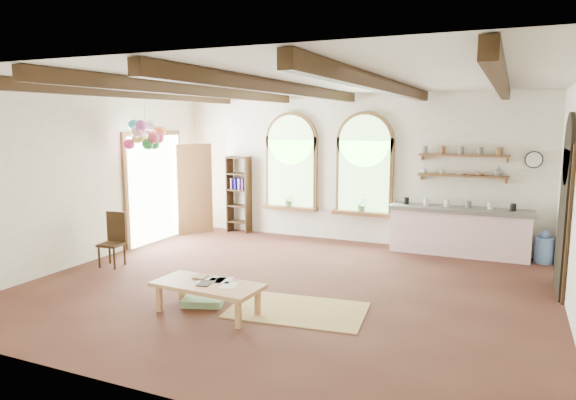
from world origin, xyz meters
The scene contains 27 objects.
floor centered at (0.00, 0.00, 0.00)m, with size 8.00×8.00×0.00m, color #552F23.
ceiling_beams centered at (0.00, 0.00, 3.10)m, with size 6.20×6.80×0.18m, color #342010, non-canonical shape.
window_left centered at (-1.40, 3.43, 1.63)m, with size 1.30×0.28×2.20m.
window_right centered at (0.30, 3.43, 1.63)m, with size 1.30×0.28×2.20m.
left_doorway centered at (-3.95, 1.80, 1.15)m, with size 0.10×1.90×2.50m, color brown.
right_doorway centered at (3.95, 1.50, 1.10)m, with size 0.10×1.30×2.40m, color black.
kitchen_counter centered at (2.30, 3.20, 0.48)m, with size 2.68×0.62×0.94m.
wall_shelf_lower centered at (2.30, 3.38, 1.55)m, with size 1.70×0.24×0.04m, color brown.
wall_shelf_upper centered at (2.30, 3.38, 1.95)m, with size 1.70×0.24×0.04m, color brown.
wall_clock centered at (3.55, 3.45, 1.90)m, with size 0.32×0.32×0.04m, color black.
bookshelf centered at (-2.70, 3.32, 0.90)m, with size 0.53×0.32×1.80m.
coffee_table centered at (-0.51, -1.48, 0.38)m, with size 1.54×0.77×0.43m.
side_chair centered at (-3.37, -0.19, 0.28)m, with size 0.44×0.44×0.98m.
floor_mat centered at (0.57, -0.89, 0.01)m, with size 1.87×1.16×0.02m, color tan.
floor_cushion centered at (-0.80, -1.13, 0.05)m, with size 0.58×0.58×0.10m, color #759C6C.
water_jug_a centered at (3.10, 3.20, 0.28)m, with size 0.33×0.33×0.64m.
water_jug_b centered at (3.82, 3.20, 0.27)m, with size 0.32×0.32×0.63m.
balloon_cluster centered at (-3.41, 0.90, 2.33)m, with size 0.70×0.79×1.14m.
table_book centered at (-0.83, -1.30, 0.44)m, with size 0.18×0.25×0.02m, color olive.
tablet centered at (-0.54, -1.52, 0.43)m, with size 0.17×0.24×0.01m, color black.
potted_plant_left centered at (-1.40, 3.32, 0.85)m, with size 0.27×0.23×0.30m, color #598C4C.
potted_plant_right centered at (0.30, 3.32, 0.85)m, with size 0.27×0.23×0.30m, color #598C4C.
shelf_cup_a centered at (1.55, 3.38, 1.62)m, with size 0.12×0.10×0.10m, color white.
shelf_cup_b centered at (1.90, 3.38, 1.62)m, with size 0.10×0.10×0.09m, color beige.
shelf_bowl_a centered at (2.25, 3.38, 1.60)m, with size 0.22×0.22×0.05m, color beige.
shelf_bowl_b centered at (2.60, 3.38, 1.60)m, with size 0.20×0.20×0.06m, color #8C664C.
shelf_vase centered at (2.95, 3.38, 1.67)m, with size 0.18×0.18×0.19m, color slate.
Camera 1 is at (3.20, -7.20, 2.61)m, focal length 32.00 mm.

